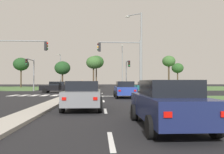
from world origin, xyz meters
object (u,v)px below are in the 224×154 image
at_px(traffic_signal_far_right, 127,70).
at_px(car_navy_near, 168,103).
at_px(treeline_fourth, 94,63).
at_px(pedestrian_at_median, 82,84).
at_px(traffic_signal_near_right, 125,58).
at_px(car_black_eighth, 57,87).
at_px(treeline_seventh, 178,68).
at_px(treeline_sixth, 169,62).
at_px(traffic_signal_far_left, 31,69).
at_px(car_teal_seventh, 145,87).
at_px(treeline_third, 62,68).
at_px(street_lamp_fourth, 60,69).
at_px(treeline_fifth, 96,62).
at_px(treeline_second, 21,64).
at_px(car_blue_fifth, 125,89).
at_px(street_lamp_second, 140,49).
at_px(car_silver_second, 80,85).
at_px(traffic_signal_near_left, 16,56).
at_px(street_lamp_third, 122,65).
at_px(car_grey_third, 83,95).

bearing_deg(traffic_signal_far_right, car_navy_near, -94.25).
bearing_deg(treeline_fourth, pedestrian_at_median, -95.31).
xyz_separation_m(traffic_signal_near_right, treeline_fourth, (-4.36, 33.03, 2.18)).
height_order(car_black_eighth, treeline_seventh, treeline_seventh).
bearing_deg(treeline_sixth, traffic_signal_near_right, -114.47).
bearing_deg(traffic_signal_far_left, treeline_seventh, 38.21).
bearing_deg(treeline_sixth, car_teal_seventh, -114.71).
bearing_deg(car_navy_near, treeline_third, 103.00).
distance_m(street_lamp_fourth, treeline_fourth, 12.82).
distance_m(treeline_sixth, treeline_seventh, 5.82).
bearing_deg(treeline_fifth, treeline_second, 177.10).
relative_size(car_blue_fifth, street_lamp_second, 0.43).
xyz_separation_m(traffic_signal_near_right, treeline_sixth, (14.99, 32.93, 2.55)).
relative_size(traffic_signal_far_right, street_lamp_fourth, 0.54).
bearing_deg(street_lamp_fourth, treeline_seventh, -7.11).
xyz_separation_m(traffic_signal_far_right, traffic_signal_near_right, (-1.66, -11.69, 0.71)).
distance_m(street_lamp_second, street_lamp_fourth, 42.10).
xyz_separation_m(car_navy_near, treeline_fifth, (-3.23, 52.71, 5.91)).
relative_size(car_silver_second, traffic_signal_near_left, 0.74).
xyz_separation_m(treeline_fifth, treeline_sixth, (18.69, -2.83, -0.02)).
xyz_separation_m(treeline_fourth, treeline_sixth, (19.34, -0.09, 0.37)).
bearing_deg(street_lamp_third, traffic_signal_far_left, -139.25).
bearing_deg(treeline_sixth, car_black_eighth, -132.94).
bearing_deg(traffic_signal_far_right, treeline_fifth, 102.55).
height_order(traffic_signal_far_right, street_lamp_second, street_lamp_second).
xyz_separation_m(car_grey_third, treeline_seventh, (22.40, 48.93, 4.46)).
xyz_separation_m(car_blue_fifth, traffic_signal_near_right, (0.35, 2.72, 3.36)).
bearing_deg(car_blue_fifth, street_lamp_second, 64.67).
xyz_separation_m(traffic_signal_far_left, street_lamp_fourth, (-0.59, 29.52, 1.63)).
xyz_separation_m(car_grey_third, street_lamp_third, (5.84, 37.06, 4.48)).
distance_m(car_navy_near, street_lamp_fourth, 59.93).
distance_m(treeline_third, treeline_seventh, 31.33).
distance_m(car_grey_third, traffic_signal_near_right, 12.79).
bearing_deg(car_blue_fifth, car_silver_second, 101.27).
relative_size(car_black_eighth, street_lamp_third, 0.46).
distance_m(street_lamp_third, pedestrian_at_median, 12.82).
distance_m(car_navy_near, treeline_second, 58.74).
distance_m(treeline_second, treeline_fourth, 19.65).
bearing_deg(car_grey_third, car_silver_second, 95.31).
relative_size(car_navy_near, car_teal_seventh, 1.02).
xyz_separation_m(pedestrian_at_median, treeline_sixth, (20.90, 16.71, 5.50)).
xyz_separation_m(car_grey_third, car_blue_fifth, (3.31, 9.07, -0.00)).
distance_m(treeline_third, treeline_sixth, 27.66).
bearing_deg(street_lamp_fourth, treeline_fifth, -27.71).
distance_m(pedestrian_at_median, treeline_third, 20.54).
relative_size(street_lamp_third, treeline_fifth, 1.12).
height_order(car_blue_fifth, traffic_signal_far_left, traffic_signal_far_left).
relative_size(car_blue_fifth, treeline_third, 0.62).
relative_size(traffic_signal_near_left, treeline_fifth, 0.72).
relative_size(traffic_signal_far_left, pedestrian_at_median, 2.98).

